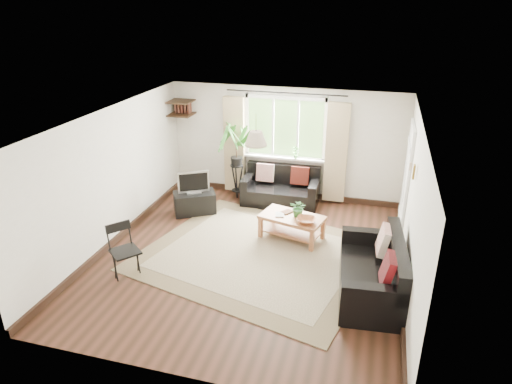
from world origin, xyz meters
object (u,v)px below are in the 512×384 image
(tv_stand, at_px, (195,203))
(palm_stand, at_px, (237,162))
(sofa_right, at_px, (371,269))
(sofa_back, at_px, (281,187))
(coffee_table, at_px, (292,227))
(folding_chair, at_px, (125,252))

(tv_stand, bearing_deg, palm_stand, 27.51)
(sofa_right, bearing_deg, sofa_back, -149.55)
(tv_stand, distance_m, palm_stand, 1.28)
(sofa_right, height_order, tv_stand, sofa_right)
(sofa_back, xyz_separation_m, sofa_right, (1.98, -2.77, 0.04))
(coffee_table, xyz_separation_m, tv_stand, (-2.12, 0.55, -0.01))
(coffee_table, bearing_deg, sofa_right, -42.45)
(coffee_table, relative_size, palm_stand, 0.67)
(tv_stand, distance_m, folding_chair, 2.46)
(sofa_right, distance_m, palm_stand, 4.11)
(sofa_back, distance_m, coffee_table, 1.55)
(sofa_back, height_order, sofa_right, sofa_right)
(sofa_back, xyz_separation_m, tv_stand, (-1.59, -0.90, -0.15))
(sofa_right, xyz_separation_m, coffee_table, (-1.45, 1.33, -0.19))
(palm_stand, bearing_deg, tv_stand, -122.88)
(folding_chair, bearing_deg, coffee_table, -10.49)
(tv_stand, relative_size, folding_chair, 0.95)
(sofa_back, xyz_separation_m, folding_chair, (-1.73, -3.35, 0.06))
(tv_stand, height_order, palm_stand, palm_stand)
(sofa_right, xyz_separation_m, tv_stand, (-3.57, 1.87, -0.19))
(coffee_table, bearing_deg, folding_chair, -139.98)
(palm_stand, distance_m, folding_chair, 3.49)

